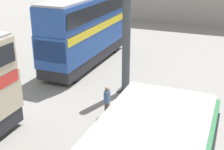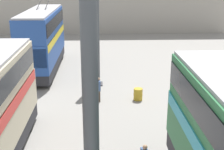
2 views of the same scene
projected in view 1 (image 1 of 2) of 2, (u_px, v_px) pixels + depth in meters
support_column_far at (126, 34)px, 18.38m from camera, size 0.89×0.89×7.70m
bus_right_far at (86, 26)px, 23.63m from camera, size 10.22×2.54×5.85m
person_aisle_midway at (107, 100)px, 16.53m from camera, size 0.44×0.28×1.68m
oil_drum at (156, 117)px, 15.89m from camera, size 0.63×0.63×0.81m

